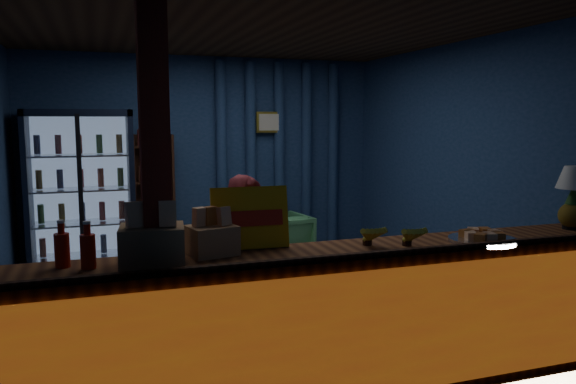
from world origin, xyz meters
name	(u,v)px	position (x,y,z in m)	size (l,w,h in m)	color
ground	(250,303)	(0.00, 0.00, 0.00)	(4.60, 4.60, 0.00)	#515154
room_walls	(248,143)	(0.00, 0.00, 1.57)	(4.60, 4.60, 4.60)	navy
counter	(326,322)	(0.00, -1.91, 0.48)	(4.40, 0.57, 0.99)	brown
support_post	(157,205)	(-1.05, -1.90, 1.30)	(0.16, 0.16, 2.60)	maroon
beverage_cooler	(81,192)	(-1.55, 1.92, 0.93)	(1.20, 0.62, 1.90)	black
bottle_shelf	(154,198)	(-0.70, 2.06, 0.79)	(0.50, 0.28, 1.60)	#391D12
curtain_folds	(279,155)	(1.00, 2.14, 1.30)	(1.74, 0.14, 2.50)	navy
framed_picture	(269,122)	(0.85, 2.10, 1.75)	(0.36, 0.04, 0.28)	gold
shopkeeper	(249,270)	(-0.35, -1.28, 0.69)	(0.51, 0.33, 1.39)	maroon
green_chair	(280,239)	(0.75, 1.35, 0.31)	(0.67, 0.69, 0.62)	#52A565
side_table	(235,246)	(0.20, 1.42, 0.25)	(0.64, 0.55, 0.58)	#391D12
yellow_sign	(250,218)	(-0.44, -1.68, 1.15)	(0.51, 0.12, 0.40)	#DB9F0B
soda_bottles	(75,249)	(-1.50, -1.83, 1.06)	(0.22, 0.16, 0.27)	red
snack_box_left	(152,243)	(-1.08, -1.92, 1.08)	(0.39, 0.34, 0.38)	#A87C51
snack_box_centre	(212,238)	(-0.71, -1.77, 1.06)	(0.33, 0.29, 0.30)	#A87C51
pastry_tray	(483,238)	(1.12, -2.00, 0.98)	(0.47, 0.47, 0.08)	silver
banana_bunches	(390,235)	(0.45, -1.92, 1.03)	(0.46, 0.28, 0.15)	gold
table_lamp	(573,180)	(2.05, -1.84, 1.33)	(0.25, 0.25, 0.49)	black
pineapple	(572,211)	(2.05, -1.85, 1.09)	(0.19, 0.19, 0.34)	olive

